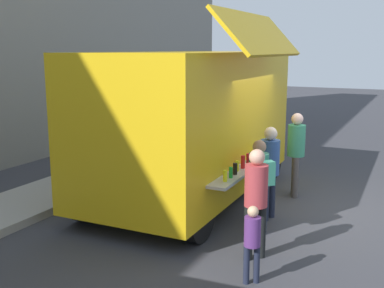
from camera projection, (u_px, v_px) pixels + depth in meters
ground_plane at (294, 207)px, 9.23m from camera, size 60.00×60.00×0.00m
food_truck_main at (193, 120)px, 9.57m from camera, size 5.62×3.23×3.68m
trash_bin at (176, 137)px, 13.97m from camera, size 0.60×0.60×0.93m
customer_front_ordering at (269, 165)px, 8.38m from camera, size 0.56×0.34×1.69m
customer_mid_with_backpack at (259, 178)px, 7.67m from camera, size 0.50×0.49×1.60m
customer_rear_waiting at (256, 194)px, 6.77m from camera, size 0.34×0.34×1.65m
customer_extra_browsing at (296, 147)px, 9.72m from camera, size 0.36×0.36×1.76m
child_near_queue at (252, 238)px, 6.10m from camera, size 0.22×0.22×1.06m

